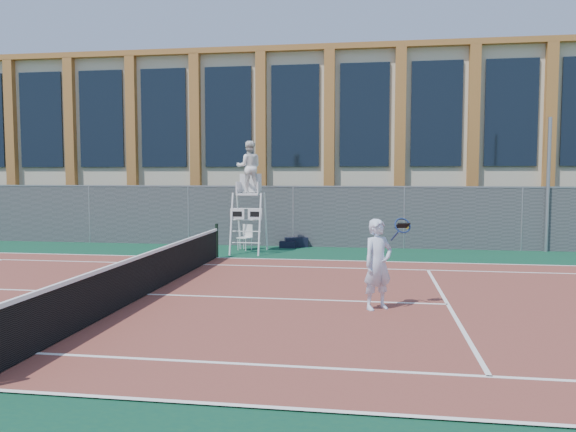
# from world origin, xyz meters

# --- Properties ---
(ground) EXTENTS (120.00, 120.00, 0.00)m
(ground) POSITION_xyz_m (0.00, 0.00, 0.00)
(ground) COLOR #233814
(apron) EXTENTS (36.00, 20.00, 0.01)m
(apron) POSITION_xyz_m (0.00, 1.00, 0.01)
(apron) COLOR #0D3D2D
(apron) RESTS_ON ground
(tennis_court) EXTENTS (23.77, 10.97, 0.02)m
(tennis_court) POSITION_xyz_m (0.00, 0.00, 0.02)
(tennis_court) COLOR brown
(tennis_court) RESTS_ON apron
(tennis_net) EXTENTS (0.10, 11.30, 1.10)m
(tennis_net) POSITION_xyz_m (0.00, 0.00, 0.54)
(tennis_net) COLOR black
(tennis_net) RESTS_ON ground
(fence) EXTENTS (40.00, 0.06, 2.20)m
(fence) POSITION_xyz_m (0.00, 8.80, 1.10)
(fence) COLOR #595E60
(fence) RESTS_ON ground
(hedge) EXTENTS (40.00, 1.40, 2.20)m
(hedge) POSITION_xyz_m (0.00, 10.00, 1.10)
(hedge) COLOR black
(hedge) RESTS_ON ground
(building) EXTENTS (45.00, 10.60, 8.22)m
(building) POSITION_xyz_m (0.00, 17.95, 4.15)
(building) COLOR beige
(building) RESTS_ON ground
(steel_pole) EXTENTS (0.12, 0.12, 4.59)m
(steel_pole) POSITION_xyz_m (10.79, 8.70, 2.29)
(steel_pole) COLOR #9EA0A5
(steel_pole) RESTS_ON ground
(umpire_chair) EXTENTS (1.07, 1.64, 3.83)m
(umpire_chair) POSITION_xyz_m (0.74, 7.05, 2.80)
(umpire_chair) COLOR white
(umpire_chair) RESTS_ON ground
(plastic_chair) EXTENTS (0.55, 0.55, 0.90)m
(plastic_chair) POSITION_xyz_m (0.51, 7.59, 0.53)
(plastic_chair) COLOR silver
(plastic_chair) RESTS_ON apron
(sports_bag_near) EXTENTS (0.88, 0.58, 0.35)m
(sports_bag_near) POSITION_xyz_m (2.14, 8.60, 0.18)
(sports_bag_near) COLOR black
(sports_bag_near) RESTS_ON apron
(sports_bag_far) EXTENTS (0.60, 0.28, 0.23)m
(sports_bag_far) POSITION_xyz_m (1.87, 8.35, 0.13)
(sports_bag_far) COLOR black
(sports_bag_far) RESTS_ON apron
(tennis_player) EXTENTS (1.04, 0.81, 1.78)m
(tennis_player) POSITION_xyz_m (4.99, -0.61, 0.92)
(tennis_player) COLOR silver
(tennis_player) RESTS_ON tennis_court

